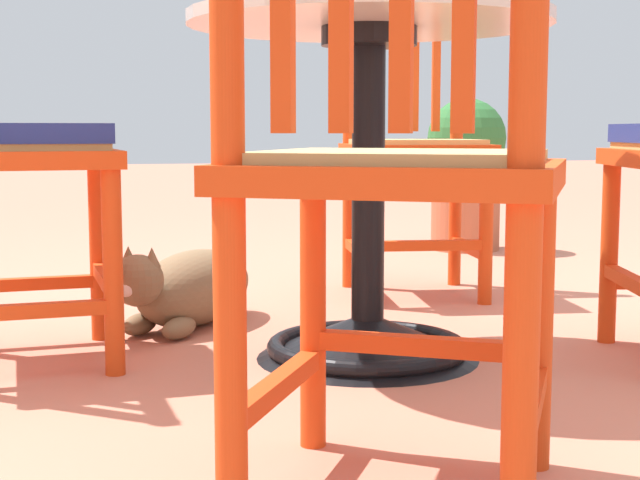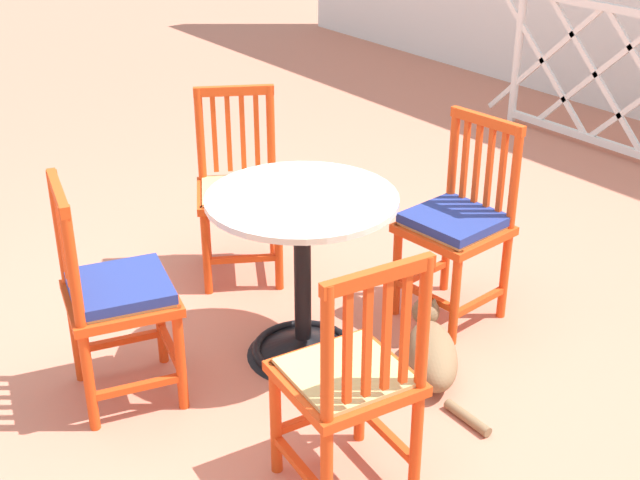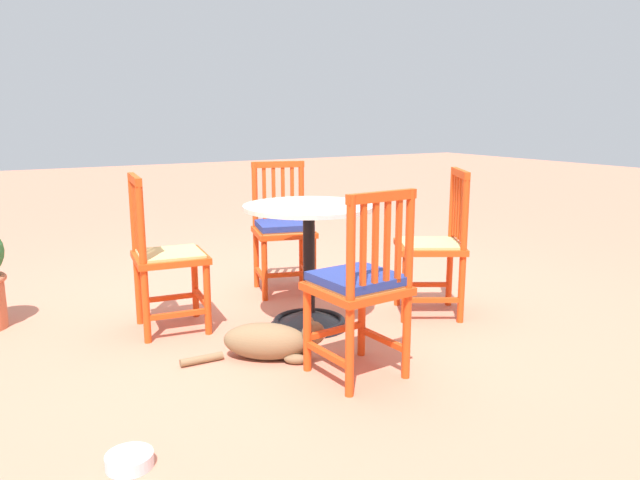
{
  "view_description": "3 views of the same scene",
  "coord_description": "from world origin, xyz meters",
  "px_view_note": "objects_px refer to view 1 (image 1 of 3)",
  "views": [
    {
      "loc": [
        -1.94,
        0.73,
        0.49
      ],
      "look_at": [
        -0.08,
        0.29,
        0.27
      ],
      "focal_mm": 52.74,
      "sensor_mm": 36.0,
      "label": 1
    },
    {
      "loc": [
        2.47,
        -1.64,
        2.07
      ],
      "look_at": [
        -0.07,
        0.29,
        0.49
      ],
      "focal_mm": 48.69,
      "sensor_mm": 36.0,
      "label": 2
    },
    {
      "loc": [
        1.65,
        3.18,
        1.24
      ],
      "look_at": [
        -0.15,
        0.09,
        0.5
      ],
      "focal_mm": 33.99,
      "sensor_mm": 36.0,
      "label": 3
    }
  ],
  "objects_px": {
    "orange_chair_facing_out": "(413,149)",
    "orange_chair_by_planter": "(8,151)",
    "orange_chair_near_fence": "(396,175)",
    "terracotta_planter": "(466,170)",
    "cafe_table": "(368,227)",
    "tabby_cat": "(187,290)"
  },
  "relations": [
    {
      "from": "orange_chair_facing_out",
      "to": "tabby_cat",
      "type": "bearing_deg",
      "value": 115.5
    },
    {
      "from": "orange_chair_near_fence",
      "to": "orange_chair_facing_out",
      "type": "height_order",
      "value": "same"
    },
    {
      "from": "orange_chair_near_fence",
      "to": "orange_chair_facing_out",
      "type": "distance_m",
      "value": 1.63
    },
    {
      "from": "cafe_table",
      "to": "terracotta_planter",
      "type": "distance_m",
      "value": 1.93
    },
    {
      "from": "cafe_table",
      "to": "orange_chair_by_planter",
      "type": "bearing_deg",
      "value": 79.34
    },
    {
      "from": "orange_chair_near_fence",
      "to": "terracotta_planter",
      "type": "bearing_deg",
      "value": -24.18
    },
    {
      "from": "orange_chair_facing_out",
      "to": "tabby_cat",
      "type": "distance_m",
      "value": 0.85
    },
    {
      "from": "cafe_table",
      "to": "tabby_cat",
      "type": "distance_m",
      "value": 0.57
    },
    {
      "from": "terracotta_planter",
      "to": "tabby_cat",
      "type": "bearing_deg",
      "value": 135.41
    },
    {
      "from": "cafe_table",
      "to": "orange_chair_facing_out",
      "type": "bearing_deg",
      "value": -25.55
    },
    {
      "from": "cafe_table",
      "to": "orange_chair_by_planter",
      "type": "distance_m",
      "value": 0.77
    },
    {
      "from": "orange_chair_facing_out",
      "to": "orange_chair_by_planter",
      "type": "xyz_separation_m",
      "value": [
        -0.61,
        1.1,
        0.01
      ]
    },
    {
      "from": "orange_chair_near_fence",
      "to": "orange_chair_facing_out",
      "type": "xyz_separation_m",
      "value": [
        1.53,
        -0.55,
        0.0
      ]
    },
    {
      "from": "cafe_table",
      "to": "tabby_cat",
      "type": "bearing_deg",
      "value": 40.33
    },
    {
      "from": "terracotta_planter",
      "to": "cafe_table",
      "type": "bearing_deg",
      "value": 151.56
    },
    {
      "from": "cafe_table",
      "to": "orange_chair_facing_out",
      "type": "relative_size",
      "value": 0.83
    },
    {
      "from": "terracotta_planter",
      "to": "orange_chair_by_planter",
      "type": "bearing_deg",
      "value": 133.24
    },
    {
      "from": "cafe_table",
      "to": "terracotta_planter",
      "type": "relative_size",
      "value": 1.23
    },
    {
      "from": "orange_chair_near_fence",
      "to": "cafe_table",
      "type": "bearing_deg",
      "value": -13.97
    },
    {
      "from": "tabby_cat",
      "to": "terracotta_planter",
      "type": "bearing_deg",
      "value": -44.59
    },
    {
      "from": "orange_chair_near_fence",
      "to": "terracotta_planter",
      "type": "distance_m",
      "value": 2.72
    },
    {
      "from": "cafe_table",
      "to": "orange_chair_near_fence",
      "type": "height_order",
      "value": "orange_chair_near_fence"
    }
  ]
}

